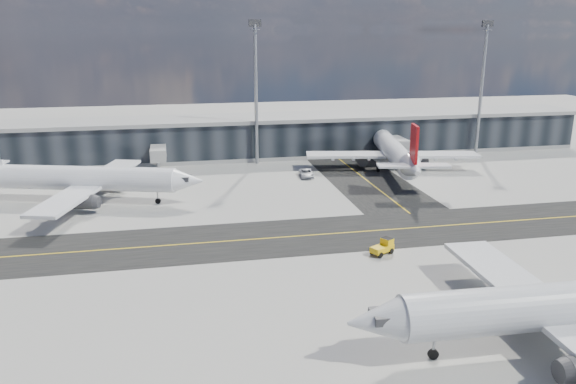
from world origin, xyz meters
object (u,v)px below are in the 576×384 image
airliner_af (81,179)px  baggage_tug (384,246)px  airliner_redtail (394,152)px  airliner_near (575,305)px  service_van (307,173)px

airliner_af → baggage_tug: bearing=68.9°
airliner_redtail → baggage_tug: bearing=-102.2°
airliner_near → baggage_tug: airliner_near is taller
airliner_af → service_van: (39.37, 8.49, -3.17)m
airliner_af → service_van: airliner_af is taller
airliner_redtail → service_van: bearing=-166.3°
baggage_tug → airliner_af: bearing=-156.5°
airliner_redtail → airliner_near: bearing=-86.7°
airliner_redtail → airliner_near: 63.89m
airliner_af → baggage_tug: airliner_af is taller
airliner_redtail → service_van: (-17.74, -0.87, -3.22)m
airliner_af → airliner_redtail: (57.11, 9.36, 0.05)m
airliner_near → service_van: (-9.31, 62.46, -3.26)m
service_van → airliner_redtail: bearing=7.1°
airliner_af → airliner_redtail: size_ratio=0.98×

